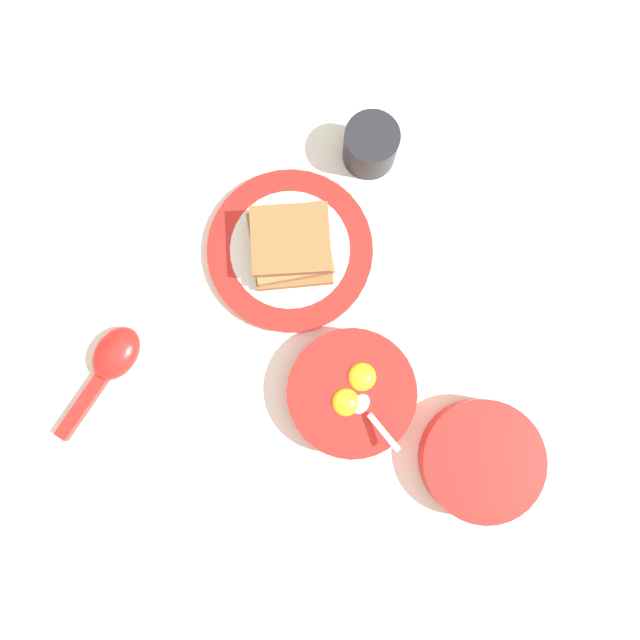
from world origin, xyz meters
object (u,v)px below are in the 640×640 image
toast_sandwich (291,245)px  drinking_cup (371,145)px  egg_bowl (351,393)px  toast_plate (290,251)px  congee_bowl (481,460)px  soup_spoon (111,362)px

toast_sandwich → drinking_cup: 0.16m
drinking_cup → egg_bowl: bearing=-148.8°
egg_bowl → toast_plate: (0.10, 0.17, -0.01)m
congee_bowl → toast_plate: bearing=77.6°
egg_bowl → toast_plate: egg_bowl is taller
toast_plate → congee_bowl: congee_bowl is taller
toast_sandwich → congee_bowl: (-0.08, -0.34, -0.01)m
egg_bowl → drinking_cup: (0.26, 0.16, 0.01)m
egg_bowl → toast_sandwich: bearing=58.1°
toast_plate → drinking_cup: size_ratio=3.06×
egg_bowl → soup_spoon: (-0.14, 0.26, -0.01)m
toast_plate → congee_bowl: bearing=-102.4°
toast_sandwich → soup_spoon: 0.26m
toast_plate → drinking_cup: bearing=-2.3°
egg_bowl → soup_spoon: egg_bowl is taller
toast_sandwich → drinking_cup: size_ratio=1.97×
egg_bowl → soup_spoon: bearing=118.5°
toast_plate → soup_spoon: size_ratio=1.32×
egg_bowl → congee_bowl: size_ratio=1.09×
egg_bowl → toast_sandwich: size_ratio=1.17×
toast_sandwich → egg_bowl: bearing=-121.9°
toast_plate → congee_bowl: 0.35m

